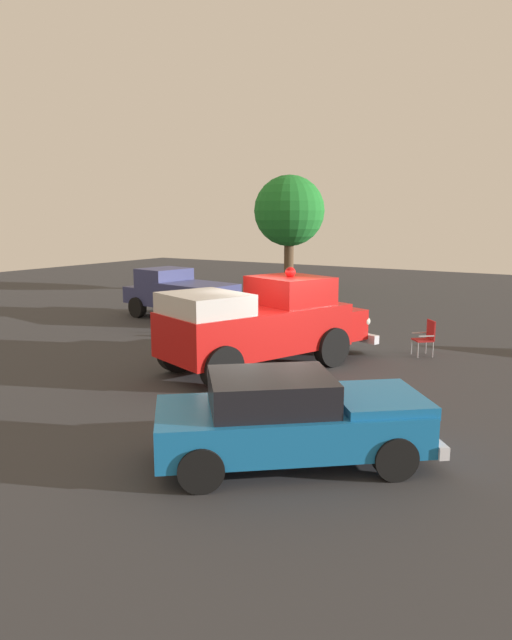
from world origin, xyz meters
name	(u,v)px	position (x,y,z in m)	size (l,w,h in m)	color
ground_plane	(271,372)	(0.00, 0.00, 0.00)	(60.00, 60.00, 0.00)	#333335
vintage_fire_truck	(263,322)	(-0.39, 0.27, 1.20)	(4.10, 6.33, 2.59)	black
classic_hot_rod	(292,418)	(3.12, -4.56, 0.75)	(4.53, 4.22, 1.46)	black
parked_pickup	(179,293)	(-6.93, 4.77, 0.99)	(5.02, 2.61, 1.90)	black
lawn_chair_near_truck	(300,323)	(-1.12, 3.65, 0.59)	(0.66, 0.66, 1.02)	#B7BABF
lawn_chair_by_car	(427,335)	(2.84, 3.85, 0.59)	(0.69, 0.69, 1.02)	#B7BABF
lawn_chair_spare	(259,320)	(-2.50, 3.46, 0.59)	(0.64, 0.63, 1.02)	#B7BABF
spectator_seated	(300,320)	(-1.06, 3.54, 0.70)	(0.57, 0.64, 1.29)	#383842
oak_tree_left	(289,212)	(-7.31, 14.03, 4.14)	(3.59, 3.59, 5.97)	brown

